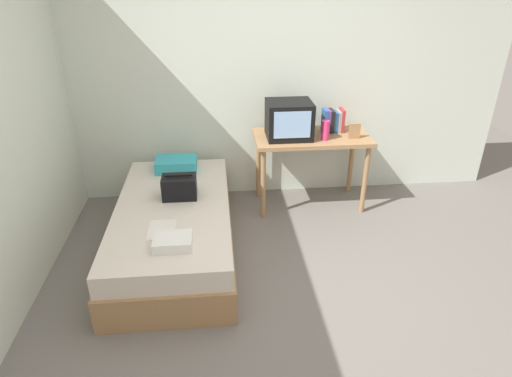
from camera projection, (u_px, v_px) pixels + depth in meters
name	position (u px, v px, depth m)	size (l,w,h in m)	color
ground_plane	(290.00, 307.00, 3.27)	(8.00, 8.00, 0.00)	slate
wall_back	(262.00, 76.00, 4.45)	(5.20, 0.10, 2.60)	silver
bed	(175.00, 228.00, 3.84)	(1.00, 2.00, 0.46)	#9E754C
desk	(311.00, 145.00, 4.42)	(1.16, 0.60, 0.78)	#9E754C
tv	(289.00, 120.00, 4.25)	(0.44, 0.39, 0.36)	black
water_bottle	(325.00, 130.00, 4.22)	(0.07, 0.07, 0.19)	#E53372
book_row	(333.00, 121.00, 4.44)	(0.21, 0.16, 0.23)	#2D5699
picture_frame	(354.00, 131.00, 4.26)	(0.11, 0.02, 0.16)	#9E754C
pillow	(176.00, 164.00, 4.37)	(0.41, 0.28, 0.12)	#33A8B7
handbag	(179.00, 187.00, 3.82)	(0.30, 0.20, 0.22)	black
magazine	(162.00, 230.00, 3.37)	(0.21, 0.29, 0.01)	white
remote_dark	(176.00, 240.00, 3.23)	(0.04, 0.16, 0.02)	black
folded_towel	(173.00, 242.00, 3.16)	(0.28, 0.22, 0.08)	white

